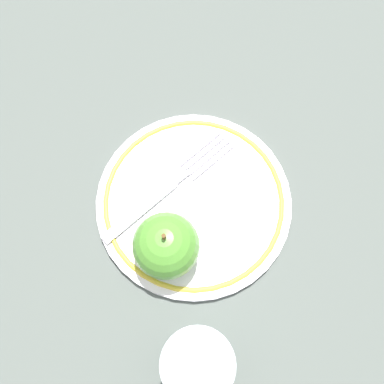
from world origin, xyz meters
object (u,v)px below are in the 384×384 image
at_px(plate, 192,199).
at_px(drinking_glass, 197,362).
at_px(apple_red_whole, 166,246).
at_px(fork, 165,190).

distance_m(plate, drinking_glass, 0.18).
relative_size(plate, apple_red_whole, 2.88).
xyz_separation_m(fork, drinking_glass, (-0.13, 0.14, 0.04)).
distance_m(plate, apple_red_whole, 0.08).
bearing_deg(apple_red_whole, fork, -52.52).
xyz_separation_m(plate, drinking_glass, (-0.10, 0.15, 0.05)).
height_order(apple_red_whole, drinking_glass, drinking_glass).
relative_size(plate, fork, 1.20).
distance_m(plate, fork, 0.03).
relative_size(fork, drinking_glass, 1.74).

